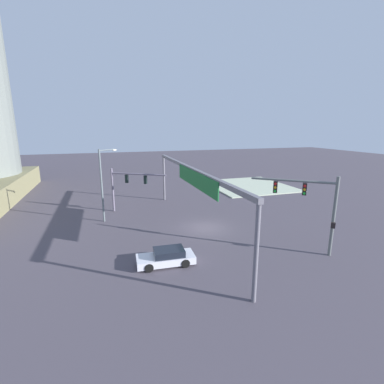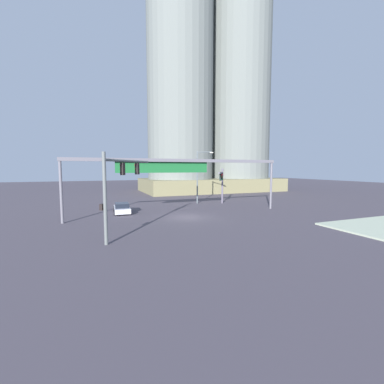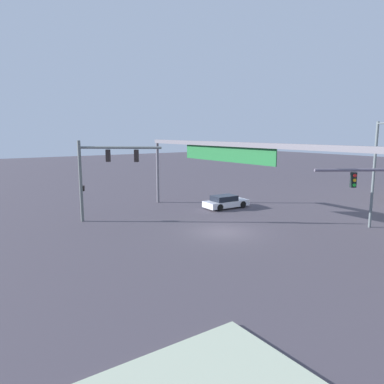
{
  "view_description": "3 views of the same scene",
  "coord_description": "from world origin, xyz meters",
  "px_view_note": "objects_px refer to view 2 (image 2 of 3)",
  "views": [
    {
      "loc": [
        -24.93,
        9.49,
        10.07
      ],
      "look_at": [
        2.13,
        0.8,
        3.34
      ],
      "focal_mm": 25.95,
      "sensor_mm": 36.0,
      "label": 1
    },
    {
      "loc": [
        -9.74,
        -25.76,
        5.3
      ],
      "look_at": [
        1.21,
        1.71,
        2.57
      ],
      "focal_mm": 24.14,
      "sensor_mm": 36.0,
      "label": 2
    },
    {
      "loc": [
        19.18,
        -15.97,
        7.0
      ],
      "look_at": [
        -0.22,
        -2.54,
        3.1
      ],
      "focal_mm": 33.6,
      "sensor_mm": 36.0,
      "label": 3
    }
  ],
  "objects_px": {
    "traffic_signal_near_corner": "(118,181)",
    "streetlamp_curved_arm": "(199,173)",
    "traffic_signal_opposite_side": "(222,180)",
    "sedan_car_approaching": "(122,208)"
  },
  "relations": [
    {
      "from": "traffic_signal_near_corner",
      "to": "streetlamp_curved_arm",
      "type": "xyz_separation_m",
      "value": [
        13.31,
        15.64,
        0.23
      ]
    },
    {
      "from": "traffic_signal_opposite_side",
      "to": "streetlamp_curved_arm",
      "type": "bearing_deg",
      "value": -104.02
    },
    {
      "from": "sedan_car_approaching",
      "to": "streetlamp_curved_arm",
      "type": "bearing_deg",
      "value": -67.6
    },
    {
      "from": "streetlamp_curved_arm",
      "to": "sedan_car_approaching",
      "type": "distance_m",
      "value": 13.09
    },
    {
      "from": "traffic_signal_near_corner",
      "to": "traffic_signal_opposite_side",
      "type": "height_order",
      "value": "traffic_signal_near_corner"
    },
    {
      "from": "traffic_signal_opposite_side",
      "to": "sedan_car_approaching",
      "type": "xyz_separation_m",
      "value": [
        -14.2,
        -1.6,
        -3.07
      ]
    },
    {
      "from": "streetlamp_curved_arm",
      "to": "sedan_car_approaching",
      "type": "bearing_deg",
      "value": -114.75
    },
    {
      "from": "traffic_signal_near_corner",
      "to": "traffic_signal_opposite_side",
      "type": "relative_size",
      "value": 1.08
    },
    {
      "from": "traffic_signal_near_corner",
      "to": "sedan_car_approaching",
      "type": "distance_m",
      "value": 12.22
    },
    {
      "from": "traffic_signal_near_corner",
      "to": "traffic_signal_opposite_side",
      "type": "distance_m",
      "value": 20.51
    }
  ]
}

